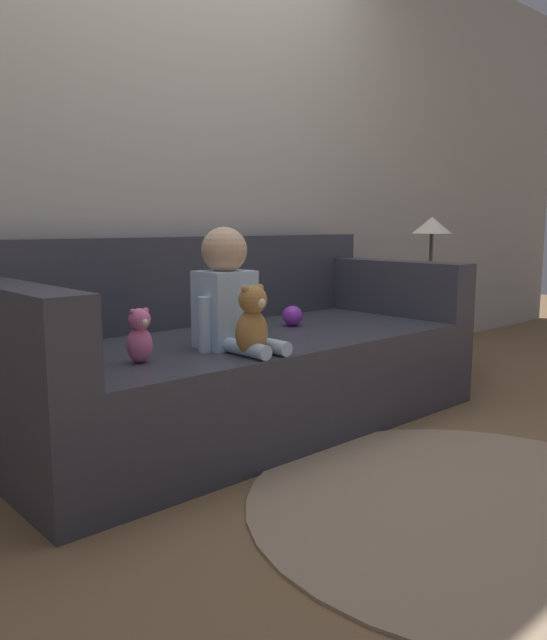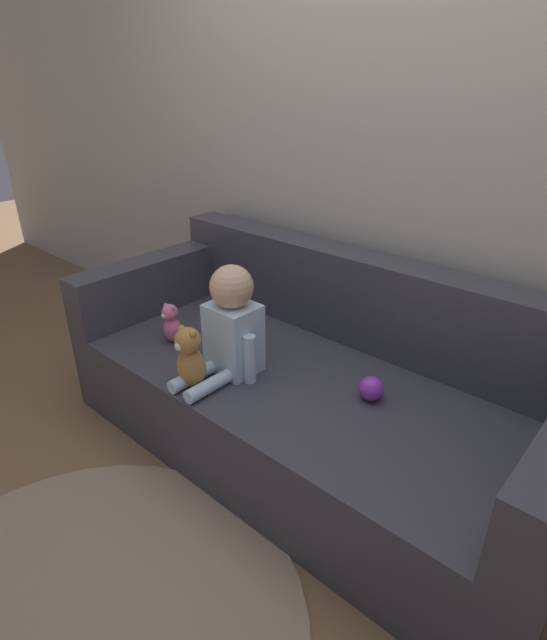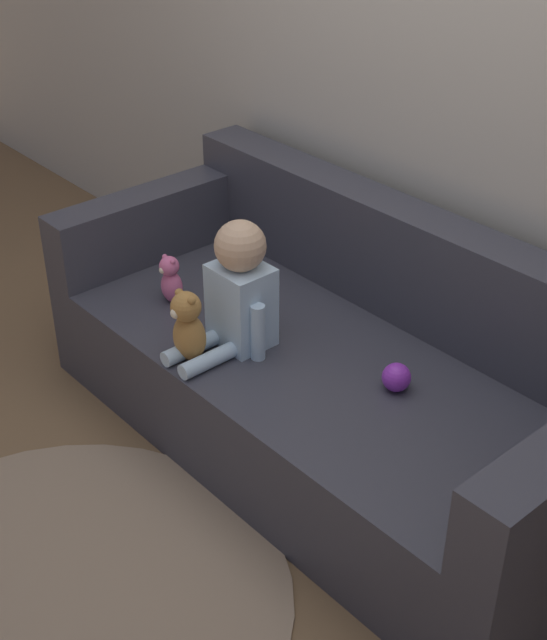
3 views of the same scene
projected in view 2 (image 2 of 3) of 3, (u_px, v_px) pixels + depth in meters
The scene contains 8 objects.
ground_plane at pixel (303, 448), 2.24m from camera, with size 12.00×12.00×0.00m, color brown.
wall_back at pixel (397, 130), 2.04m from camera, with size 8.00×0.05×2.60m.
couch at pixel (313, 389), 2.15m from camera, with size 2.11×0.95×0.81m.
person_baby at pixel (230, 327), 1.99m from camera, with size 0.28×0.38×0.46m.
teddy_bear_brown at pixel (190, 358), 1.92m from camera, with size 0.12×0.12×0.26m.
plush_toy_side at pixel (172, 323), 2.26m from camera, with size 0.09×0.09×0.19m.
toy_ball at pixel (371, 389), 1.87m from camera, with size 0.09×0.09×0.09m.
floor_rug at pixel (69, 636), 1.48m from camera, with size 1.44×1.44×0.01m.
Camera 2 is at (1.07, -1.40, 1.50)m, focal length 28.00 mm.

